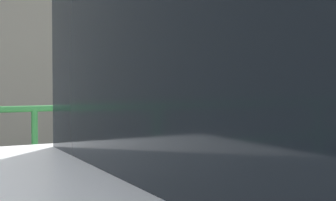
# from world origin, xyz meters

# --- Properties ---
(parking_meter) EXTENTS (0.16, 0.17, 1.43)m
(parking_meter) POSITION_xyz_m (0.22, 0.52, 1.16)
(parking_meter) COLOR slate
(parking_meter) RESTS_ON sidewalk_curb
(pedestrian_at_meter) EXTENTS (0.62, 0.56, 1.61)m
(pedestrian_at_meter) POSITION_xyz_m (0.68, 0.52, 1.05)
(pedestrian_at_meter) COLOR #1E233F
(pedestrian_at_meter) RESTS_ON sidewalk_curb
(background_railing) EXTENTS (24.06, 0.06, 1.01)m
(background_railing) POSITION_xyz_m (-0.00, 2.46, 0.87)
(background_railing) COLOR #2D7A38
(background_railing) RESTS_ON sidewalk_curb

